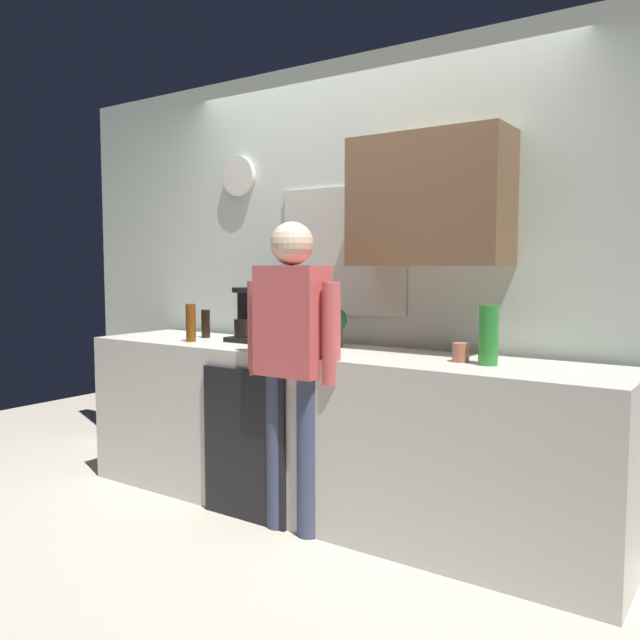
{
  "coord_description": "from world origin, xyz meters",
  "views": [
    {
      "loc": [
        2.0,
        -2.65,
        1.38
      ],
      "look_at": [
        -0.0,
        0.25,
        1.09
      ],
      "focal_mm": 36.82,
      "sensor_mm": 36.0,
      "label": 1
    }
  ],
  "objects_px": {
    "bottle_clear_soda": "(489,335)",
    "potted_plant": "(334,324)",
    "bottle_green_wine": "(291,326)",
    "cup_yellow_cup": "(328,346)",
    "coffee_maker": "(249,317)",
    "cup_terracotta_mug": "(461,352)",
    "bottle_dark_sauce": "(206,324)",
    "bottle_amber_beer": "(191,323)",
    "person_at_sink": "(292,350)"
  },
  "relations": [
    {
      "from": "bottle_clear_soda",
      "to": "potted_plant",
      "type": "xyz_separation_m",
      "value": [
        -0.97,
        0.17,
        -0.01
      ]
    },
    {
      "from": "bottle_green_wine",
      "to": "cup_yellow_cup",
      "type": "xyz_separation_m",
      "value": [
        0.16,
        0.1,
        -0.11
      ]
    },
    {
      "from": "coffee_maker",
      "to": "cup_terracotta_mug",
      "type": "bearing_deg",
      "value": -3.35
    },
    {
      "from": "bottle_clear_soda",
      "to": "cup_yellow_cup",
      "type": "height_order",
      "value": "bottle_clear_soda"
    },
    {
      "from": "bottle_clear_soda",
      "to": "bottle_dark_sauce",
      "type": "xyz_separation_m",
      "value": [
        -1.91,
        0.09,
        -0.05
      ]
    },
    {
      "from": "cup_yellow_cup",
      "to": "potted_plant",
      "type": "distance_m",
      "value": 0.34
    },
    {
      "from": "cup_yellow_cup",
      "to": "bottle_green_wine",
      "type": "bearing_deg",
      "value": -148.83
    },
    {
      "from": "cup_terracotta_mug",
      "to": "potted_plant",
      "type": "distance_m",
      "value": 0.84
    },
    {
      "from": "bottle_dark_sauce",
      "to": "cup_terracotta_mug",
      "type": "height_order",
      "value": "bottle_dark_sauce"
    },
    {
      "from": "cup_terracotta_mug",
      "to": "potted_plant",
      "type": "relative_size",
      "value": 0.4
    },
    {
      "from": "bottle_amber_beer",
      "to": "coffee_maker",
      "type": "bearing_deg",
      "value": 39.12
    },
    {
      "from": "bottle_dark_sauce",
      "to": "cup_yellow_cup",
      "type": "bearing_deg",
      "value": -11.31
    },
    {
      "from": "bottle_dark_sauce",
      "to": "cup_terracotta_mug",
      "type": "bearing_deg",
      "value": -2.34
    },
    {
      "from": "coffee_maker",
      "to": "cup_terracotta_mug",
      "type": "distance_m",
      "value": 1.41
    },
    {
      "from": "bottle_dark_sauce",
      "to": "coffee_maker",
      "type": "bearing_deg",
      "value": 1.64
    },
    {
      "from": "coffee_maker",
      "to": "bottle_green_wine",
      "type": "distance_m",
      "value": 0.66
    },
    {
      "from": "bottle_amber_beer",
      "to": "person_at_sink",
      "type": "xyz_separation_m",
      "value": [
        0.9,
        -0.17,
        -0.08
      ]
    },
    {
      "from": "bottle_dark_sauce",
      "to": "person_at_sink",
      "type": "height_order",
      "value": "person_at_sink"
    },
    {
      "from": "bottle_clear_soda",
      "to": "potted_plant",
      "type": "distance_m",
      "value": 0.98
    },
    {
      "from": "bottle_dark_sauce",
      "to": "cup_yellow_cup",
      "type": "xyz_separation_m",
      "value": [
        1.09,
        -0.22,
        -0.05
      ]
    },
    {
      "from": "bottle_green_wine",
      "to": "bottle_amber_beer",
      "type": "height_order",
      "value": "bottle_green_wine"
    },
    {
      "from": "coffee_maker",
      "to": "person_at_sink",
      "type": "bearing_deg",
      "value": -32.05
    },
    {
      "from": "cup_terracotta_mug",
      "to": "bottle_green_wine",
      "type": "bearing_deg",
      "value": -163.62
    },
    {
      "from": "bottle_clear_soda",
      "to": "potted_plant",
      "type": "height_order",
      "value": "bottle_clear_soda"
    },
    {
      "from": "bottle_amber_beer",
      "to": "person_at_sink",
      "type": "relative_size",
      "value": 0.14
    },
    {
      "from": "bottle_green_wine",
      "to": "cup_terracotta_mug",
      "type": "height_order",
      "value": "bottle_green_wine"
    },
    {
      "from": "bottle_green_wine",
      "to": "potted_plant",
      "type": "bearing_deg",
      "value": 88.73
    },
    {
      "from": "bottle_green_wine",
      "to": "cup_yellow_cup",
      "type": "bearing_deg",
      "value": 31.17
    },
    {
      "from": "coffee_maker",
      "to": "bottle_clear_soda",
      "type": "distance_m",
      "value": 1.55
    },
    {
      "from": "coffee_maker",
      "to": "bottle_dark_sauce",
      "type": "height_order",
      "value": "coffee_maker"
    },
    {
      "from": "coffee_maker",
      "to": "cup_yellow_cup",
      "type": "xyz_separation_m",
      "value": [
        0.73,
        -0.23,
        -0.1
      ]
    },
    {
      "from": "bottle_clear_soda",
      "to": "cup_yellow_cup",
      "type": "distance_m",
      "value": 0.83
    },
    {
      "from": "cup_terracotta_mug",
      "to": "person_at_sink",
      "type": "distance_m",
      "value": 0.84
    },
    {
      "from": "coffee_maker",
      "to": "cup_yellow_cup",
      "type": "distance_m",
      "value": 0.78
    },
    {
      "from": "cup_terracotta_mug",
      "to": "cup_yellow_cup",
      "type": "distance_m",
      "value": 0.69
    },
    {
      "from": "potted_plant",
      "to": "bottle_clear_soda",
      "type": "bearing_deg",
      "value": -9.79
    },
    {
      "from": "bottle_clear_soda",
      "to": "bottle_amber_beer",
      "type": "relative_size",
      "value": 1.22
    },
    {
      "from": "bottle_clear_soda",
      "to": "bottle_amber_beer",
      "type": "height_order",
      "value": "bottle_clear_soda"
    },
    {
      "from": "bottle_dark_sauce",
      "to": "bottle_green_wine",
      "type": "relative_size",
      "value": 0.6
    },
    {
      "from": "bottle_amber_beer",
      "to": "person_at_sink",
      "type": "bearing_deg",
      "value": -10.55
    },
    {
      "from": "bottle_dark_sauce",
      "to": "cup_yellow_cup",
      "type": "height_order",
      "value": "bottle_dark_sauce"
    },
    {
      "from": "bottle_green_wine",
      "to": "person_at_sink",
      "type": "height_order",
      "value": "person_at_sink"
    },
    {
      "from": "coffee_maker",
      "to": "bottle_amber_beer",
      "type": "height_order",
      "value": "coffee_maker"
    },
    {
      "from": "bottle_dark_sauce",
      "to": "cup_yellow_cup",
      "type": "relative_size",
      "value": 2.12
    },
    {
      "from": "cup_yellow_cup",
      "to": "cup_terracotta_mug",
      "type": "bearing_deg",
      "value": 12.31
    },
    {
      "from": "bottle_clear_soda",
      "to": "person_at_sink",
      "type": "relative_size",
      "value": 0.17
    },
    {
      "from": "potted_plant",
      "to": "person_at_sink",
      "type": "height_order",
      "value": "person_at_sink"
    },
    {
      "from": "bottle_dark_sauce",
      "to": "cup_terracotta_mug",
      "type": "xyz_separation_m",
      "value": [
        1.76,
        -0.07,
        -0.04
      ]
    },
    {
      "from": "cup_yellow_cup",
      "to": "potted_plant",
      "type": "height_order",
      "value": "potted_plant"
    },
    {
      "from": "potted_plant",
      "to": "cup_terracotta_mug",
      "type": "bearing_deg",
      "value": -9.93
    }
  ]
}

